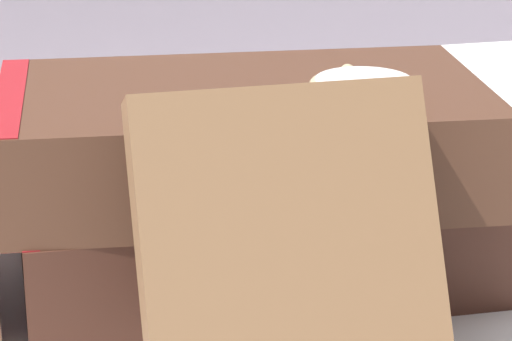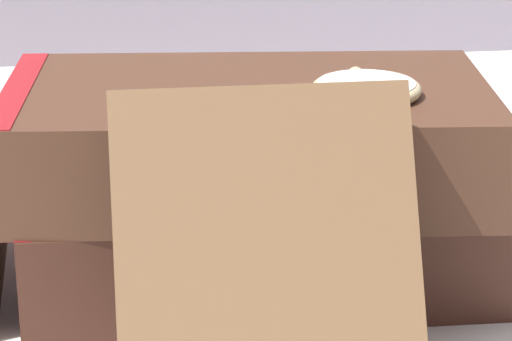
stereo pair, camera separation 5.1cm
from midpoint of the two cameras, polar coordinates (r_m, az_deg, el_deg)
ground_plane at (r=0.51m, az=3.25°, el=-7.53°), size 3.00×3.00×0.00m
book_flat_bottom at (r=0.55m, az=2.50°, el=-2.64°), size 0.22×0.13×0.05m
book_flat_top at (r=0.53m, az=1.66°, el=1.52°), size 0.22×0.14×0.05m
book_leaning_front at (r=0.44m, az=3.84°, el=-4.68°), size 0.11×0.07×0.12m
pocket_watch at (r=0.51m, az=8.04°, el=3.79°), size 0.05×0.05×0.01m
reading_glasses at (r=0.64m, az=-5.66°, el=-1.47°), size 0.10×0.07×0.00m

